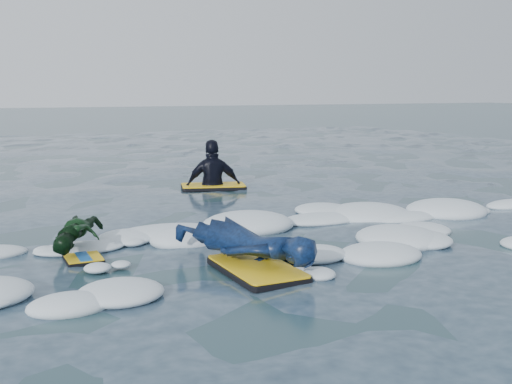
{
  "coord_description": "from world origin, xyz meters",
  "views": [
    {
      "loc": [
        -2.69,
        -6.02,
        1.86
      ],
      "look_at": [
        0.64,
        1.6,
        0.51
      ],
      "focal_mm": 45.0,
      "sensor_mm": 36.0,
      "label": 1
    }
  ],
  "objects": [
    {
      "name": "prone_child_unit",
      "position": [
        -1.71,
        1.21,
        0.21
      ],
      "size": [
        0.91,
        1.17,
        0.41
      ],
      "rotation": [
        0.0,
        0.0,
        1.59
      ],
      "color": "black",
      "rests_on": "ground"
    },
    {
      "name": "ground",
      "position": [
        0.0,
        0.0,
        0.0
      ],
      "size": [
        120.0,
        120.0,
        0.0
      ],
      "primitive_type": "plane",
      "color": "#173039",
      "rests_on": "ground"
    },
    {
      "name": "foam_band",
      "position": [
        0.0,
        1.03,
        0.0
      ],
      "size": [
        12.0,
        3.1,
        0.3
      ],
      "primitive_type": null,
      "color": "white",
      "rests_on": "ground"
    },
    {
      "name": "waiting_rider_unit",
      "position": [
        1.31,
        5.11,
        0.04
      ],
      "size": [
        1.31,
        0.92,
        1.77
      ],
      "rotation": [
        0.0,
        0.0,
        -0.25
      ],
      "color": "black",
      "rests_on": "ground"
    },
    {
      "name": "prone_woman_unit",
      "position": [
        -0.17,
        -0.05,
        0.24
      ],
      "size": [
        1.3,
        1.9,
        0.47
      ],
      "rotation": [
        0.0,
        0.0,
        1.61
      ],
      "color": "black",
      "rests_on": "ground"
    }
  ]
}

